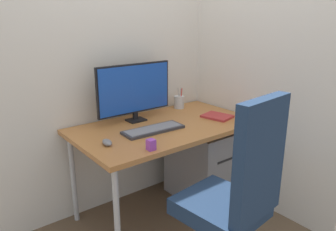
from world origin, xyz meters
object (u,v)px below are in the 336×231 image
filing_cabinet (202,162)px  notebook (217,116)px  keyboard (153,130)px  mouse (107,142)px  desk_clamp_accessory (151,145)px  monitor (135,90)px  office_chair (236,192)px  pen_holder (179,102)px

filing_cabinet → notebook: 0.46m
keyboard → mouse: 0.39m
keyboard → desk_clamp_accessory: (-0.21, -0.27, 0.02)m
keyboard → filing_cabinet: bearing=6.3°
monitor → notebook: (0.57, -0.34, -0.24)m
notebook → desk_clamp_accessory: desk_clamp_accessory is taller
office_chair → mouse: 0.85m
keyboard → notebook: bearing=-5.2°
notebook → office_chair: bearing=-142.6°
monitor → keyboard: 0.38m
filing_cabinet → pen_holder: pen_holder is taller
monitor → pen_holder: 0.55m
monitor → filing_cabinet: bearing=-23.1°
filing_cabinet → keyboard: keyboard is taller
monitor → mouse: bearing=-142.5°
monitor → desk_clamp_accessory: size_ratio=9.33×
desk_clamp_accessory → keyboard: bearing=52.1°
keyboard → notebook: (0.60, -0.05, -0.00)m
pen_holder → monitor: bearing=-172.3°
mouse → desk_clamp_accessory: bearing=-46.4°
keyboard → pen_holder: 0.65m
pen_holder → office_chair: bearing=-114.5°
monitor → notebook: size_ratio=2.86×
filing_cabinet → notebook: bearing=-71.1°
filing_cabinet → keyboard: size_ratio=1.36×
mouse → monitor: bearing=44.6°
desk_clamp_accessory → office_chair: bearing=-62.4°
keyboard → monitor: bearing=83.6°
mouse → desk_clamp_accessory: desk_clamp_accessory is taller
office_chair → desk_clamp_accessory: office_chair is taller
keyboard → pen_holder: size_ratio=2.48×
office_chair → pen_holder: (0.51, 1.11, 0.22)m
pen_holder → filing_cabinet: bearing=-85.8°
filing_cabinet → desk_clamp_accessory: desk_clamp_accessory is taller
filing_cabinet → monitor: monitor is taller
office_chair → keyboard: 0.77m
office_chair → monitor: monitor is taller
office_chair → notebook: office_chair is taller
mouse → notebook: bearing=6.0°
keyboard → mouse: (-0.39, -0.04, 0.01)m
filing_cabinet → desk_clamp_accessory: size_ratio=9.19×
office_chair → filing_cabinet: size_ratio=1.84×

